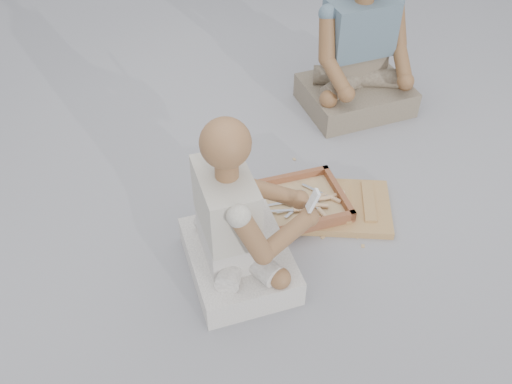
{
  "coord_description": "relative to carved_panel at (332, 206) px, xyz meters",
  "views": [
    {
      "loc": [
        -0.23,
        -1.69,
        1.98
      ],
      "look_at": [
        -0.11,
        0.09,
        0.3
      ],
      "focal_mm": 40.0,
      "sensor_mm": 36.0,
      "label": 1
    }
  ],
  "objects": [
    {
      "name": "craftsman",
      "position": [
        -0.48,
        -0.35,
        0.26
      ],
      "size": [
        0.6,
        0.61,
        0.82
      ],
      "rotation": [
        0.0,
        0.0,
        -1.32
      ],
      "color": "silver",
      "rests_on": "ground"
    },
    {
      "name": "chisel_0",
      "position": [
        -0.08,
        -0.08,
        0.05
      ],
      "size": [
        0.11,
        0.21,
        0.02
      ],
      "rotation": [
        0.0,
        0.0,
        -1.12
      ],
      "color": "silver",
      "rests_on": "tool_tray"
    },
    {
      "name": "chisel_5",
      "position": [
        -0.09,
        -0.04,
        0.06
      ],
      "size": [
        0.22,
        0.06,
        0.02
      ],
      "rotation": [
        0.0,
        0.0,
        -0.18
      ],
      "color": "silver",
      "rests_on": "tool_tray"
    },
    {
      "name": "chisel_2",
      "position": [
        -0.06,
        0.0,
        0.05
      ],
      "size": [
        0.22,
        0.06,
        0.02
      ],
      "rotation": [
        0.0,
        0.0,
        0.18
      ],
      "color": "silver",
      "rests_on": "tool_tray"
    },
    {
      "name": "wood_chip_8",
      "position": [
        0.1,
        -0.25,
        -0.02
      ],
      "size": [
        0.02,
        0.02,
        0.0
      ],
      "primitive_type": "cube",
      "rotation": [
        0.0,
        0.0,
        1.46
      ],
      "color": "tan",
      "rests_on": "ground"
    },
    {
      "name": "chisel_4",
      "position": [
        0.01,
        0.03,
        0.04
      ],
      "size": [
        0.21,
        0.1,
        0.02
      ],
      "rotation": [
        0.0,
        0.0,
        0.41
      ],
      "color": "silver",
      "rests_on": "tool_tray"
    },
    {
      "name": "mobile_phone",
      "position": [
        -0.17,
        -0.33,
        0.37
      ],
      "size": [
        0.05,
        0.05,
        0.1
      ],
      "rotation": [
        -0.35,
        0.0,
        -1.43
      ],
      "color": "white",
      "rests_on": "craftsman"
    },
    {
      "name": "companion",
      "position": [
        0.27,
        0.88,
        0.29
      ],
      "size": [
        0.71,
        0.62,
        0.93
      ],
      "rotation": [
        0.0,
        0.0,
        3.43
      ],
      "color": "gray",
      "rests_on": "ground"
    },
    {
      "name": "wood_chip_0",
      "position": [
        0.05,
        -0.06,
        -0.02
      ],
      "size": [
        0.02,
        0.02,
        0.0
      ],
      "primitive_type": "cube",
      "rotation": [
        0.0,
        0.0,
        2.78
      ],
      "color": "tan",
      "rests_on": "ground"
    },
    {
      "name": "wood_chip_3",
      "position": [
        0.03,
        0.15,
        -0.02
      ],
      "size": [
        0.02,
        0.02,
        0.0
      ],
      "primitive_type": "cube",
      "rotation": [
        0.0,
        0.0,
        2.29
      ],
      "color": "tan",
      "rests_on": "ground"
    },
    {
      "name": "wood_chip_1",
      "position": [
        -0.19,
        0.03,
        -0.02
      ],
      "size": [
        0.02,
        0.02,
        0.0
      ],
      "primitive_type": "cube",
      "rotation": [
        0.0,
        0.0,
        0.83
      ],
      "color": "tan",
      "rests_on": "ground"
    },
    {
      "name": "chisel_8",
      "position": [
        -0.17,
        0.01,
        0.05
      ],
      "size": [
        0.22,
        0.05,
        0.02
      ],
      "rotation": [
        0.0,
        0.0,
        0.17
      ],
      "color": "silver",
      "rests_on": "tool_tray"
    },
    {
      "name": "wood_chip_5",
      "position": [
        -0.11,
        0.14,
        -0.02
      ],
      "size": [
        0.02,
        0.02,
        0.0
      ],
      "primitive_type": "cube",
      "rotation": [
        0.0,
        0.0,
        0.79
      ],
      "color": "tan",
      "rests_on": "ground"
    },
    {
      "name": "tool_tray",
      "position": [
        -0.17,
        -0.01,
        0.04
      ],
      "size": [
        0.52,
        0.46,
        0.06
      ],
      "rotation": [
        0.0,
        0.0,
        0.24
      ],
      "color": "brown",
      "rests_on": "carved_panel"
    },
    {
      "name": "chisel_1",
      "position": [
        -0.19,
        -0.07,
        0.06
      ],
      "size": [
        0.22,
        0.02,
        0.02
      ],
      "rotation": [
        0.0,
        0.0,
        0.01
      ],
      "color": "silver",
      "rests_on": "tool_tray"
    },
    {
      "name": "chisel_7",
      "position": [
        -0.08,
        0.03,
        0.04
      ],
      "size": [
        0.22,
        0.04,
        0.02
      ],
      "rotation": [
        0.0,
        0.0,
        0.12
      ],
      "color": "silver",
      "rests_on": "tool_tray"
    },
    {
      "name": "wood_chip_7",
      "position": [
        0.14,
        0.05,
        -0.02
      ],
      "size": [
        0.02,
        0.02,
        0.0
      ],
      "primitive_type": "cube",
      "rotation": [
        0.0,
        0.0,
        1.09
      ],
      "color": "tan",
      "rests_on": "ground"
    },
    {
      "name": "chisel_6",
      "position": [
        -0.09,
        0.03,
        0.04
      ],
      "size": [
        0.22,
        0.06,
        0.02
      ],
      "rotation": [
        0.0,
        0.0,
        0.2
      ],
      "color": "silver",
      "rests_on": "tool_tray"
    },
    {
      "name": "wood_chip_9",
      "position": [
        -0.2,
        -0.1,
        -0.02
      ],
      "size": [
        0.02,
        0.02,
        0.0
      ],
      "primitive_type": "cube",
      "rotation": [
        0.0,
        0.0,
        0.11
      ],
      "color": "tan",
      "rests_on": "ground"
    },
    {
      "name": "ground",
      "position": [
        -0.27,
        -0.26,
        -0.02
      ],
      "size": [
        60.0,
        60.0,
        0.0
      ],
      "primitive_type": "plane",
      "color": "#99989D",
      "rests_on": "ground"
    },
    {
      "name": "chisel_10",
      "position": [
        -0.13,
        0.0,
        0.05
      ],
      "size": [
        0.17,
        0.16,
        0.02
      ],
      "rotation": [
        0.0,
        0.0,
        0.76
      ],
      "color": "silver",
      "rests_on": "tool_tray"
    },
    {
      "name": "wood_chip_4",
      "position": [
        0.08,
        -0.19,
        -0.02
      ],
      "size": [
        0.02,
        0.02,
        0.0
      ],
      "primitive_type": "cube",
      "rotation": [
        0.0,
        0.0,
        2.37
      ],
      "color": "tan",
      "rests_on": "ground"
    },
    {
      "name": "carved_panel",
      "position": [
        0.0,
        0.0,
        0.0
      ],
      "size": [
        0.6,
        0.44,
        0.04
      ],
      "primitive_type": "cube",
      "rotation": [
        0.0,
        0.0,
        -0.13
      ],
      "color": "#9C653C",
      "rests_on": "ground"
    },
    {
      "name": "chisel_9",
      "position": [
        -0.01,
        0.01,
        0.05
      ],
      "size": [
        0.18,
        0.15,
        0.02
      ],
      "rotation": [
        0.0,
        0.0,
        -0.69
      ],
      "color": "silver",
      "rests_on": "tool_tray"
    },
    {
      "name": "chisel_11",
      "position": [
        -0.12,
        -0.12,
        0.05
      ],
      "size": [
        0.14,
        0.19,
        0.02
      ],
      "rotation": [
        0.0,
        0.0,
        -0.94
      ],
      "color": "silver",
      "rests_on": "tool_tray"
    },
    {
      "name": "wood_chip_2",
      "position": [
        -0.14,
        0.39,
        -0.02
      ],
      "size": [
        0.02,
        0.02,
        0.0
      ],
      "primitive_type": "cube",
      "rotation": [
        0.0,
        0.0,
        1.9
      ],
      "color": "tan",
      "rests_on": "ground"
    },
    {
      "name": "chisel_3",
      "position": [
        -0.12,
        -0.05,
        0.05
      ],
      "size": [
        0.22,
        0.05,
        0.02
      ],
      "rotation": [
        0.0,
        0.0,
        0.15
      ],
      "color": "silver",
      "rests_on": "tool_tray"
    },
    {
      "name": "wood_chip_6",
      "position": [
        -0.07,
        -0.19,
        -0.02
      ],
      "size": [
        0.02,
        0.02,
        0.0
      ],
      "primitive_type": "cube",
      "rotation": [
        0.0,
        0.0,
        0.67
      ],
      "color": "tan",
      "rests_on": "ground"
    }
  ]
}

